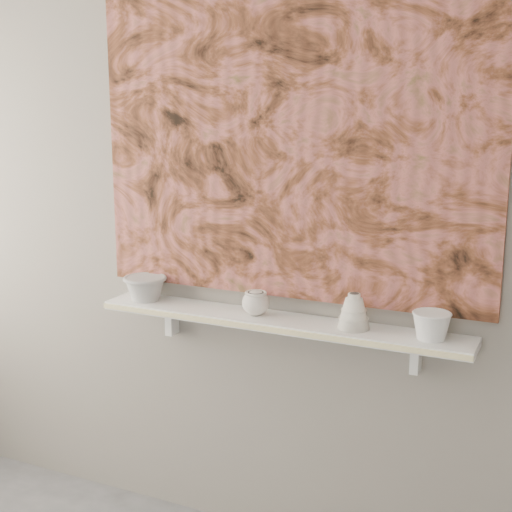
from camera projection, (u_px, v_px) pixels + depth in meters
The scene contains 11 objects.
wall_back at pixel (289, 199), 2.57m from camera, with size 3.60×3.60×0.00m, color gray.
shelf at pixel (278, 322), 2.58m from camera, with size 1.40×0.18×0.03m, color white.
shelf_stripe at pixel (267, 329), 2.50m from camera, with size 1.40×0.01×0.02m, color beige.
bracket_left at pixel (172, 320), 2.85m from camera, with size 0.03×0.06×0.12m, color white.
bracket_right at pixel (416, 356), 2.45m from camera, with size 0.03×0.06×0.12m, color white.
painting at pixel (288, 147), 2.52m from camera, with size 1.50×0.03×1.10m, color brown.
house_motif at pixel (410, 243), 2.39m from camera, with size 0.09×0.00×0.08m, color black.
bowl_grey at pixel (145, 288), 2.80m from camera, with size 0.17×0.17×0.10m, color #9F9F9C, non-canonical shape.
cup_cream at pixel (256, 303), 2.60m from camera, with size 0.10×0.10×0.09m, color beige, non-canonical shape.
bell_vessel at pixel (354, 311), 2.45m from camera, with size 0.11×0.11×0.13m, color silver, non-canonical shape.
bowl_white at pixel (432, 325), 2.34m from camera, with size 0.13×0.13×0.09m, color silver, non-canonical shape.
Camera 1 is at (0.97, -0.77, 1.70)m, focal length 50.00 mm.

